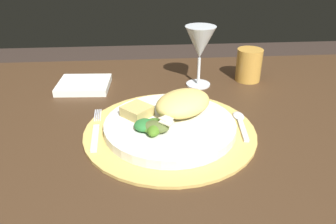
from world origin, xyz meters
The scene contains 11 objects.
dining_table centered at (0.00, 0.00, 0.59)m, with size 1.32×0.84×0.72m.
placemat centered at (-0.01, -0.04, 0.73)m, with size 0.34×0.34×0.01m, color tan.
dinner_plate centered at (-0.01, -0.04, 0.74)m, with size 0.26×0.26×0.02m, color silver.
pasta_serving centered at (0.02, 0.00, 0.77)m, with size 0.13×0.09×0.05m, color #E5C568.
salad_greens centered at (-0.05, -0.07, 0.76)m, with size 0.08×0.07×0.03m.
bread_piece centered at (-0.08, -0.01, 0.76)m, with size 0.05×0.05×0.02m, color tan.
fork centered at (-0.16, -0.03, 0.73)m, with size 0.02×0.16×0.00m.
spoon centered at (0.14, -0.02, 0.73)m, with size 0.03×0.12×0.01m.
napkin centered at (-0.22, 0.20, 0.73)m, with size 0.13×0.11×0.02m, color white.
wine_glass centered at (0.08, 0.20, 0.84)m, with size 0.08×0.08×0.16m.
amber_tumbler centered at (0.22, 0.22, 0.77)m, with size 0.07×0.07×0.09m, color gold.
Camera 1 is at (-0.06, -0.61, 1.08)m, focal length 35.42 mm.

